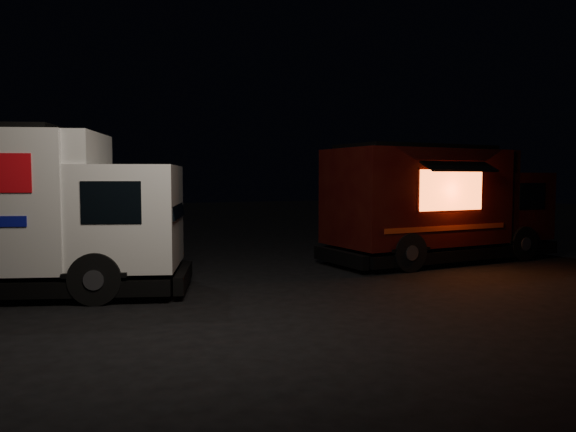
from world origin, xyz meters
The scene contains 2 objects.
ground centered at (0.00, 0.00, 0.00)m, with size 80.00×80.00×0.00m, color black.
red_truck centered at (6.90, 1.22, 1.66)m, with size 7.14×2.63×3.32m, color #390F0A, non-canonical shape.
Camera 1 is at (-3.82, -11.87, 2.44)m, focal length 35.00 mm.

